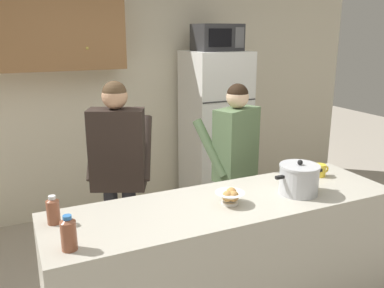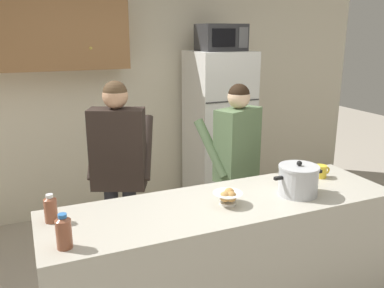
% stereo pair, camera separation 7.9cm
% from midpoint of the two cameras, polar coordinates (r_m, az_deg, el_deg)
% --- Properties ---
extents(back_wall_unit, '(6.00, 0.48, 2.60)m').
position_cam_midpoint_polar(back_wall_unit, '(4.52, -12.76, 8.27)').
color(back_wall_unit, beige).
rests_on(back_wall_unit, ground).
extents(kitchen_island, '(2.34, 0.68, 0.92)m').
position_cam_midpoint_polar(kitchen_island, '(2.89, 3.94, -16.42)').
color(kitchen_island, '#BCB7A8').
rests_on(kitchen_island, ground).
extents(refrigerator, '(0.64, 0.68, 1.79)m').
position_cam_midpoint_polar(refrigerator, '(4.64, 2.73, 1.84)').
color(refrigerator, white).
rests_on(refrigerator, ground).
extents(microwave, '(0.48, 0.37, 0.28)m').
position_cam_midpoint_polar(microwave, '(4.49, 3.03, 14.72)').
color(microwave, '#2D2D30').
rests_on(microwave, refrigerator).
extents(person_near_pot, '(0.61, 0.56, 1.64)m').
position_cam_midpoint_polar(person_near_pot, '(3.21, -11.04, -2.29)').
color(person_near_pot, black).
rests_on(person_near_pot, ground).
extents(person_by_sink, '(0.58, 0.54, 1.58)m').
position_cam_midpoint_polar(person_by_sink, '(3.48, 5.40, -1.43)').
color(person_by_sink, '#726656').
rests_on(person_by_sink, ground).
extents(cooking_pot, '(0.38, 0.27, 0.24)m').
position_cam_midpoint_polar(cooking_pot, '(2.85, 14.01, -4.81)').
color(cooking_pot, silver).
rests_on(cooking_pot, kitchen_island).
extents(coffee_mug, '(0.13, 0.09, 0.10)m').
position_cam_midpoint_polar(coffee_mug, '(3.24, 16.88, -3.55)').
color(coffee_mug, yellow).
rests_on(coffee_mug, kitchen_island).
extents(bread_bowl, '(0.19, 0.19, 0.10)m').
position_cam_midpoint_polar(bread_bowl, '(2.62, 4.51, -7.38)').
color(bread_bowl, white).
rests_on(bread_bowl, kitchen_island).
extents(bottle_near_edge, '(0.08, 0.08, 0.19)m').
position_cam_midpoint_polar(bottle_near_edge, '(2.19, -17.98, -11.82)').
color(bottle_near_edge, brown).
rests_on(bottle_near_edge, kitchen_island).
extents(bottle_mid_counter, '(0.07, 0.07, 0.17)m').
position_cam_midpoint_polar(bottle_mid_counter, '(2.49, -19.82, -8.72)').
color(bottle_mid_counter, brown).
rests_on(bottle_mid_counter, kitchen_island).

